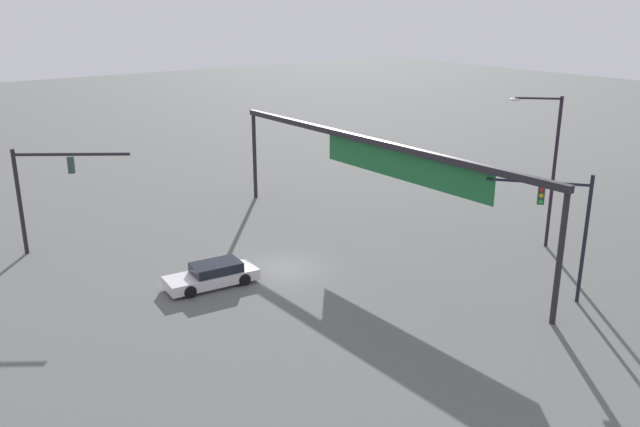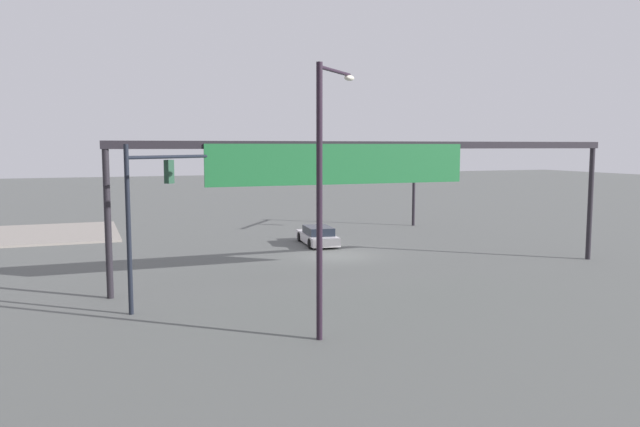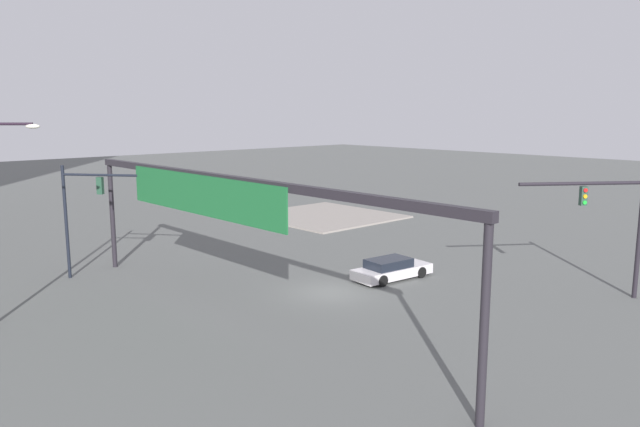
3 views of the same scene
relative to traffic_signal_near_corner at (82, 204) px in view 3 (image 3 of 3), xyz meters
name	(u,v)px [view 3 (image 3 of 3)]	position (x,y,z in m)	size (l,w,h in m)	color
ground_plane	(332,293)	(-11.41, -8.40, -4.32)	(207.25, 207.25, 0.00)	#595B59
sidewalk_corner	(324,216)	(5.77, -23.91, -4.24)	(11.56, 11.07, 0.15)	gray
traffic_signal_near_corner	(82,204)	(0.00, 0.00, 0.00)	(3.88, 3.11, 6.45)	black
traffic_signal_opposite_side	(614,215)	(-21.64, -18.00, -0.01)	(3.98, 5.46, 6.24)	black
overhead_sign_gantry	(222,196)	(-10.65, -2.25, 1.29)	(26.08, 0.43, 6.60)	black
sedan_car_approaching	(391,269)	(-11.81, -12.68, -3.74)	(2.29, 4.95, 1.21)	silver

